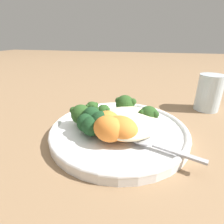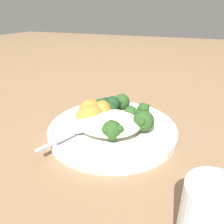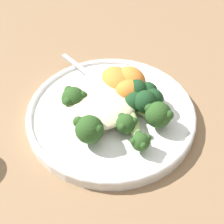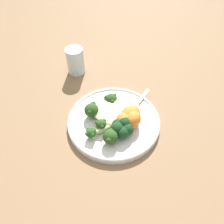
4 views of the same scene
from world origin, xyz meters
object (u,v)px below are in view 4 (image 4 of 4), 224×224
Objects in this scene: broccoli_stalk_0 at (113,104)px; broccoli_stalk_1 at (112,116)px; sweet_potato_chunk_2 at (133,119)px; water_glass at (75,61)px; broccoli_stalk_2 at (94,111)px; sweet_potato_chunk_1 at (123,121)px; broccoli_stalk_3 at (104,124)px; broccoli_stalk_4 at (100,130)px; broccoli_stalk_5 at (112,134)px; quinoa_mound at (116,111)px; sweet_potato_chunk_0 at (131,115)px; kale_tuft at (122,128)px; sweet_potato_chunk_3 at (130,114)px; plate at (113,122)px; spoon at (135,106)px.

broccoli_stalk_0 is 1.36× the size of broccoli_stalk_1.
sweet_potato_chunk_2 is 0.56× the size of water_glass.
sweet_potato_chunk_1 is at bearing 178.19° from broccoli_stalk_2.
broccoli_stalk_3 is 0.02m from broccoli_stalk_4.
sweet_potato_chunk_2 is at bearing 156.69° from broccoli_stalk_5.
quinoa_mound is 3.08× the size of sweet_potato_chunk_0.
kale_tuft is at bearing -48.05° from water_glass.
broccoli_stalk_4 is (-0.02, -0.10, -0.01)m from broccoli_stalk_0.
broccoli_stalk_2 is at bearing 155.68° from kale_tuft.
broccoli_stalk_0 is 0.25m from water_glass.
sweet_potato_chunk_3 is at bearing -170.71° from broccoli_stalk_3.
kale_tuft is at bearing -48.94° from plate.
sweet_potato_chunk_3 is at bearing 75.24° from kale_tuft.
spoon is 1.27× the size of water_glass.
broccoli_stalk_4 is at bearing -136.46° from sweet_potato_chunk_3.
plate is 0.05m from sweet_potato_chunk_1.
broccoli_stalk_2 is 2.03× the size of sweet_potato_chunk_3.
quinoa_mound is 0.06m from broccoli_stalk_3.
plate is 2.34× the size of broccoli_stalk_5.
broccoli_stalk_3 is at bearing -159.19° from sweet_potato_chunk_2.
spoon is (0.07, 0.02, -0.01)m from broccoli_stalk_0.
broccoli_stalk_5 is (0.02, -0.11, 0.00)m from broccoli_stalk_0.
broccoli_stalk_4 is (-0.03, -0.05, 0.02)m from plate.
broccoli_stalk_0 is 0.06m from broccoli_stalk_2.
broccoli_stalk_4 is 1.00× the size of water_glass.
broccoli_stalk_0 is at bearing -123.25° from broccoli_stalk_3.
broccoli_stalk_2 is 0.10m from broccoli_stalk_5.
broccoli_stalk_0 reaches higher than broccoli_stalk_3.
spoon is 0.29m from water_glass.
quinoa_mound is 2.18× the size of kale_tuft.
spoon is (0.05, 0.04, -0.01)m from quinoa_mound.
broccoli_stalk_1 is 0.28m from water_glass.
quinoa_mound is 0.05m from sweet_potato_chunk_3.
water_glass is (-0.23, 0.23, 0.01)m from sweet_potato_chunk_1.
spoon is (0.08, 0.12, -0.01)m from broccoli_stalk_4.
kale_tuft is 0.52× the size of spoon.
broccoli_stalk_1 is 1.23× the size of kale_tuft.
spoon is at bearing -153.99° from broccoli_stalk_3.
broccoli_stalk_3 is at bearing -145.59° from sweet_potato_chunk_0.
broccoli_stalk_5 reaches higher than broccoli_stalk_4.
plate is at bearing 176.86° from sweet_potato_chunk_2.
sweet_potato_chunk_1 reaches higher than quinoa_mound.
broccoli_stalk_2 is 0.12m from sweet_potato_chunk_2.
broccoli_stalk_4 is at bearing -138.07° from sweet_potato_chunk_0.
broccoli_stalk_3 is 0.09m from sweet_potato_chunk_3.
water_glass is (-0.20, 0.22, 0.04)m from plate.
broccoli_stalk_0 is 1.68× the size of kale_tuft.
broccoli_stalk_2 is at bearing -57.52° from water_glass.
kale_tuft is at bearing 173.90° from broccoli_stalk_0.
kale_tuft is (0.05, -0.08, 0.00)m from broccoli_stalk_0.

